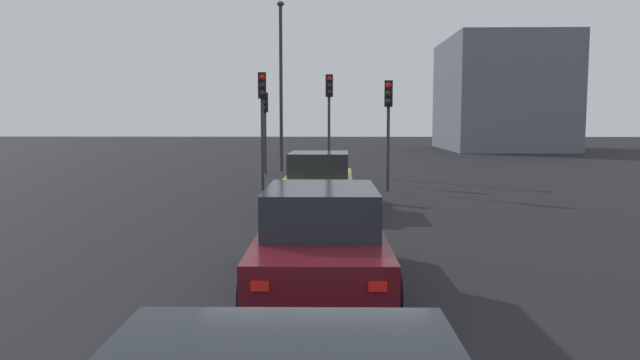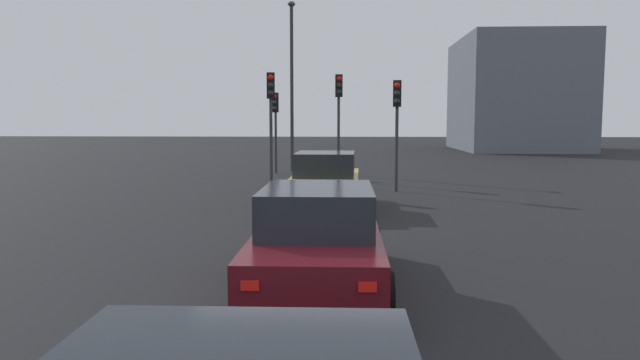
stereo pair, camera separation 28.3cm
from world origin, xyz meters
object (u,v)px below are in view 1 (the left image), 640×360
(car_yellow_lead, at_px, (319,182))
(traffic_light_far_right, at_px, (388,112))
(car_maroon_second, at_px, (321,240))
(traffic_light_near_right, at_px, (329,105))
(traffic_light_far_left, at_px, (265,115))
(traffic_light_near_left, at_px, (262,106))
(street_lamp_kerbside, at_px, (281,73))

(car_yellow_lead, relative_size, traffic_light_far_right, 1.22)
(car_maroon_second, xyz_separation_m, traffic_light_far_right, (12.19, -2.06, 2.02))
(traffic_light_near_right, bearing_deg, car_yellow_lead, -9.92)
(car_yellow_lead, height_order, traffic_light_far_right, traffic_light_far_right)
(traffic_light_far_right, bearing_deg, traffic_light_far_left, -137.55)
(car_yellow_lead, bearing_deg, traffic_light_near_right, -0.55)
(traffic_light_near_right, xyz_separation_m, traffic_light_far_right, (-3.65, -2.07, -0.32))
(traffic_light_near_left, bearing_deg, traffic_light_far_left, 177.27)
(traffic_light_far_right, xyz_separation_m, street_lamp_kerbside, (8.22, 4.41, 1.94))
(car_yellow_lead, relative_size, traffic_light_near_left, 1.13)
(car_yellow_lead, bearing_deg, traffic_light_near_left, 26.86)
(traffic_light_near_left, relative_size, street_lamp_kerbside, 0.51)
(traffic_light_near_left, bearing_deg, traffic_light_near_right, 137.59)
(street_lamp_kerbside, bearing_deg, traffic_light_near_right, -152.77)
(car_maroon_second, bearing_deg, traffic_light_near_right, -0.49)
(car_maroon_second, distance_m, traffic_light_near_left, 12.81)
(traffic_light_near_right, xyz_separation_m, traffic_light_far_left, (3.13, 2.97, -0.40))
(car_yellow_lead, xyz_separation_m, traffic_light_near_right, (7.77, -0.22, 2.32))
(car_yellow_lead, distance_m, traffic_light_far_right, 5.11)
(street_lamp_kerbside, bearing_deg, traffic_light_far_left, 156.45)
(traffic_light_far_left, xyz_separation_m, street_lamp_kerbside, (1.43, -0.63, 2.01))
(car_maroon_second, relative_size, traffic_light_near_right, 1.13)
(car_maroon_second, height_order, street_lamp_kerbside, street_lamp_kerbside)
(traffic_light_far_left, bearing_deg, car_maroon_second, 11.74)
(car_maroon_second, bearing_deg, traffic_light_far_right, -10.10)
(car_maroon_second, xyz_separation_m, traffic_light_near_right, (15.84, 0.01, 2.34))
(traffic_light_far_left, relative_size, street_lamp_kerbside, 0.46)
(car_maroon_second, bearing_deg, traffic_light_far_left, 8.42)
(car_yellow_lead, xyz_separation_m, street_lamp_kerbside, (12.33, 2.13, 3.93))
(car_maroon_second, xyz_separation_m, street_lamp_kerbside, (20.40, 2.36, 3.95))
(car_yellow_lead, height_order, street_lamp_kerbside, street_lamp_kerbside)
(traffic_light_near_right, bearing_deg, traffic_light_far_left, -144.78)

